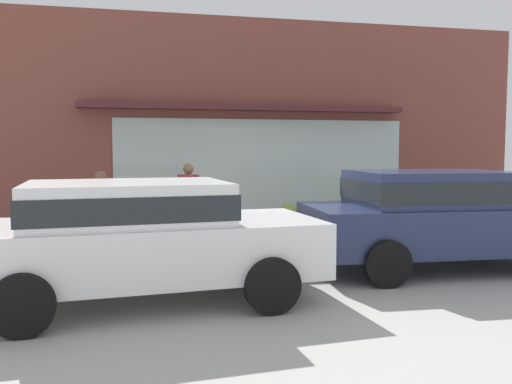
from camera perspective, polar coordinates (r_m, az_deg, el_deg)
The scene contains 12 objects.
ground_plane at distance 9.97m, azimuth 2.48°, elevation -6.57°, with size 60.00×60.00×0.00m, color #B2AFA8.
curb_strip at distance 9.77m, azimuth 2.79°, elevation -6.44°, with size 14.00×0.24×0.12m, color #B2B2AD.
storefront at distance 12.89m, azimuth -1.18°, elevation 6.83°, with size 14.00×0.81×4.99m.
fire_hydrant at distance 10.85m, azimuth -2.31°, elevation -2.93°, with size 0.44×0.41×0.99m.
pedestrian_with_handbag at distance 10.94m, azimuth -7.05°, elevation -0.60°, with size 0.58×0.41×1.64m.
pedestrian_passerby at distance 10.07m, azimuth -16.07°, elevation -1.53°, with size 0.33×0.40×1.54m.
parked_car_white at distance 6.88m, azimuth -12.27°, elevation -4.27°, with size 4.48×2.34×1.52m.
parked_car_navy at distance 9.06m, azimuth 18.80°, elevation -2.13°, with size 4.47×2.30×1.58m.
potted_plant_near_hydrant at distance 12.39m, azimuth 3.45°, elevation -2.79°, with size 0.43×0.43×0.67m.
potted_plant_doorstep at distance 12.55m, azimuth 7.60°, elevation -3.14°, with size 0.33×0.33×0.47m.
potted_plant_window_right at distance 11.92m, azimuth -11.47°, elevation -2.41°, with size 0.54×0.54×0.87m.
potted_plant_trailing_edge at distance 13.52m, azimuth 16.43°, elevation -1.96°, with size 0.68×0.68×0.81m.
Camera 1 is at (-2.57, -9.44, 1.92)m, focal length 37.72 mm.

